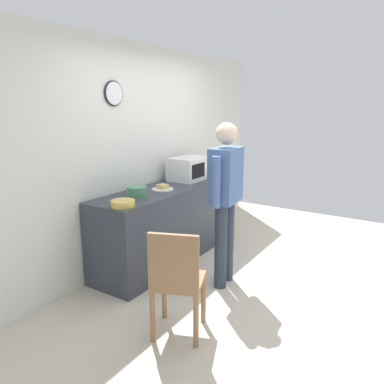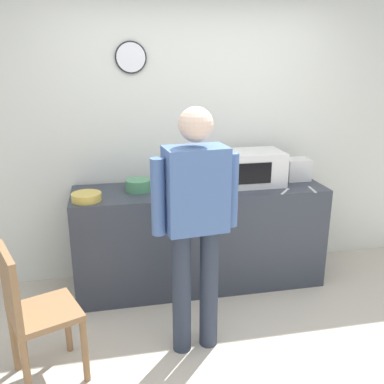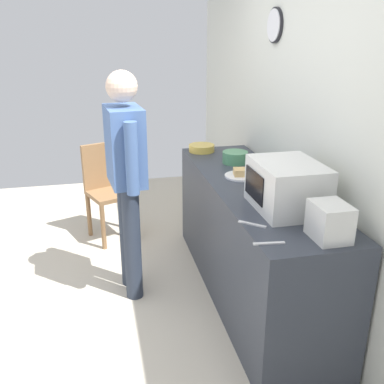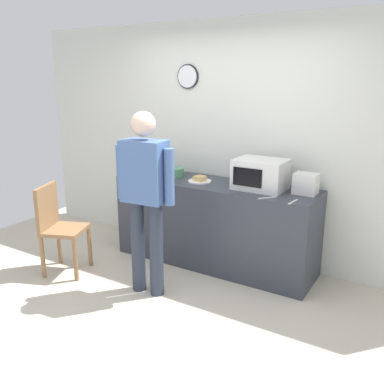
{
  "view_description": "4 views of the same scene",
  "coord_description": "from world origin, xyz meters",
  "px_view_note": "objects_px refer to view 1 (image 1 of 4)",
  "views": [
    {
      "loc": [
        -3.53,
        -1.39,
        1.89
      ],
      "look_at": [
        -0.03,
        0.86,
        0.91
      ],
      "focal_mm": 34.63,
      "sensor_mm": 36.0,
      "label": 1
    },
    {
      "loc": [
        -0.78,
        -2.24,
        2.0
      ],
      "look_at": [
        -0.15,
        0.85,
        1.0
      ],
      "focal_mm": 39.73,
      "sensor_mm": 36.0,
      "label": 2
    },
    {
      "loc": [
        2.86,
        0.13,
        1.97
      ],
      "look_at": [
        -0.08,
        0.78,
        0.86
      ],
      "focal_mm": 40.93,
      "sensor_mm": 36.0,
      "label": 3
    },
    {
      "loc": [
        2.03,
        -2.57,
        2.01
      ],
      "look_at": [
        -0.01,
        0.77,
        0.92
      ],
      "focal_mm": 39.14,
      "sensor_mm": 36.0,
      "label": 4
    }
  ],
  "objects_px": {
    "microwave": "(188,169)",
    "spoon_utensil": "(214,179)",
    "fork_utensil": "(223,176)",
    "wooden_chair": "(177,279)",
    "person_standing": "(225,192)",
    "toaster": "(202,167)",
    "cereal_bowl": "(123,203)",
    "salad_bowl": "(137,191)",
    "sandwich_plate": "(163,188)"
  },
  "relations": [
    {
      "from": "spoon_utensil",
      "to": "wooden_chair",
      "type": "xyz_separation_m",
      "value": [
        -1.98,
        -0.77,
        -0.4
      ]
    },
    {
      "from": "person_standing",
      "to": "sandwich_plate",
      "type": "bearing_deg",
      "value": 85.44
    },
    {
      "from": "spoon_utensil",
      "to": "toaster",
      "type": "bearing_deg",
      "value": 52.89
    },
    {
      "from": "microwave",
      "to": "fork_utensil",
      "type": "distance_m",
      "value": 0.54
    },
    {
      "from": "cereal_bowl",
      "to": "person_standing",
      "type": "xyz_separation_m",
      "value": [
        0.73,
        -0.75,
        0.06
      ]
    },
    {
      "from": "person_standing",
      "to": "wooden_chair",
      "type": "relative_size",
      "value": 1.83
    },
    {
      "from": "salad_bowl",
      "to": "person_standing",
      "type": "xyz_separation_m",
      "value": [
        0.3,
        -0.93,
        0.05
      ]
    },
    {
      "from": "fork_utensil",
      "to": "spoon_utensil",
      "type": "relative_size",
      "value": 1.0
    },
    {
      "from": "cereal_bowl",
      "to": "sandwich_plate",
      "type": "bearing_deg",
      "value": 8.27
    },
    {
      "from": "salad_bowl",
      "to": "wooden_chair",
      "type": "xyz_separation_m",
      "value": [
        -0.76,
        -1.06,
        -0.44
      ]
    },
    {
      "from": "salad_bowl",
      "to": "spoon_utensil",
      "type": "bearing_deg",
      "value": -13.23
    },
    {
      "from": "salad_bowl",
      "to": "toaster",
      "type": "distance_m",
      "value": 1.48
    },
    {
      "from": "cereal_bowl",
      "to": "spoon_utensil",
      "type": "relative_size",
      "value": 1.39
    },
    {
      "from": "microwave",
      "to": "wooden_chair",
      "type": "distance_m",
      "value": 2.15
    },
    {
      "from": "toaster",
      "to": "wooden_chair",
      "type": "height_order",
      "value": "toaster"
    },
    {
      "from": "cereal_bowl",
      "to": "wooden_chair",
      "type": "bearing_deg",
      "value": -111.04
    },
    {
      "from": "microwave",
      "to": "spoon_utensil",
      "type": "relative_size",
      "value": 2.94
    },
    {
      "from": "sandwich_plate",
      "to": "spoon_utensil",
      "type": "bearing_deg",
      "value": -14.23
    },
    {
      "from": "cereal_bowl",
      "to": "salad_bowl",
      "type": "bearing_deg",
      "value": 23.77
    },
    {
      "from": "person_standing",
      "to": "wooden_chair",
      "type": "distance_m",
      "value": 1.18
    },
    {
      "from": "sandwich_plate",
      "to": "cereal_bowl",
      "type": "height_order",
      "value": "sandwich_plate"
    },
    {
      "from": "person_standing",
      "to": "fork_utensil",
      "type": "bearing_deg",
      "value": 29.12
    },
    {
      "from": "salad_bowl",
      "to": "cereal_bowl",
      "type": "height_order",
      "value": "salad_bowl"
    },
    {
      "from": "sandwich_plate",
      "to": "person_standing",
      "type": "bearing_deg",
      "value": -94.56
    },
    {
      "from": "microwave",
      "to": "person_standing",
      "type": "height_order",
      "value": "person_standing"
    },
    {
      "from": "cereal_bowl",
      "to": "toaster",
      "type": "height_order",
      "value": "toaster"
    },
    {
      "from": "salad_bowl",
      "to": "wooden_chair",
      "type": "height_order",
      "value": "salad_bowl"
    },
    {
      "from": "salad_bowl",
      "to": "fork_utensil",
      "type": "height_order",
      "value": "salad_bowl"
    },
    {
      "from": "cereal_bowl",
      "to": "spoon_utensil",
      "type": "xyz_separation_m",
      "value": [
        1.64,
        -0.1,
        -0.03
      ]
    },
    {
      "from": "sandwich_plate",
      "to": "salad_bowl",
      "type": "distance_m",
      "value": 0.38
    },
    {
      "from": "salad_bowl",
      "to": "person_standing",
      "type": "distance_m",
      "value": 0.98
    },
    {
      "from": "sandwich_plate",
      "to": "person_standing",
      "type": "relative_size",
      "value": 0.15
    },
    {
      "from": "salad_bowl",
      "to": "spoon_utensil",
      "type": "height_order",
      "value": "salad_bowl"
    },
    {
      "from": "salad_bowl",
      "to": "cereal_bowl",
      "type": "xyz_separation_m",
      "value": [
        -0.42,
        -0.19,
        -0.02
      ]
    },
    {
      "from": "salad_bowl",
      "to": "fork_utensil",
      "type": "xyz_separation_m",
      "value": [
        1.47,
        -0.28,
        -0.05
      ]
    },
    {
      "from": "salad_bowl",
      "to": "fork_utensil",
      "type": "relative_size",
      "value": 1.26
    },
    {
      "from": "microwave",
      "to": "spoon_utensil",
      "type": "bearing_deg",
      "value": -56.84
    },
    {
      "from": "cereal_bowl",
      "to": "wooden_chair",
      "type": "xyz_separation_m",
      "value": [
        -0.34,
        -0.87,
        -0.43
      ]
    },
    {
      "from": "spoon_utensil",
      "to": "salad_bowl",
      "type": "bearing_deg",
      "value": 166.77
    },
    {
      "from": "microwave",
      "to": "fork_utensil",
      "type": "bearing_deg",
      "value": -33.04
    },
    {
      "from": "microwave",
      "to": "wooden_chair",
      "type": "xyz_separation_m",
      "value": [
        -1.79,
        -1.06,
        -0.54
      ]
    },
    {
      "from": "salad_bowl",
      "to": "wooden_chair",
      "type": "bearing_deg",
      "value": -125.67
    },
    {
      "from": "fork_utensil",
      "to": "wooden_chair",
      "type": "height_order",
      "value": "wooden_chair"
    },
    {
      "from": "fork_utensil",
      "to": "wooden_chair",
      "type": "distance_m",
      "value": 2.39
    },
    {
      "from": "cereal_bowl",
      "to": "fork_utensil",
      "type": "xyz_separation_m",
      "value": [
        1.89,
        -0.1,
        -0.03
      ]
    },
    {
      "from": "toaster",
      "to": "wooden_chair",
      "type": "xyz_separation_m",
      "value": [
        -2.23,
        -1.11,
        -0.49
      ]
    },
    {
      "from": "fork_utensil",
      "to": "person_standing",
      "type": "distance_m",
      "value": 1.34
    },
    {
      "from": "person_standing",
      "to": "wooden_chair",
      "type": "xyz_separation_m",
      "value": [
        -1.06,
        -0.13,
        -0.49
      ]
    },
    {
      "from": "microwave",
      "to": "salad_bowl",
      "type": "distance_m",
      "value": 1.04
    },
    {
      "from": "person_standing",
      "to": "wooden_chair",
      "type": "bearing_deg",
      "value": -173.23
    }
  ]
}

